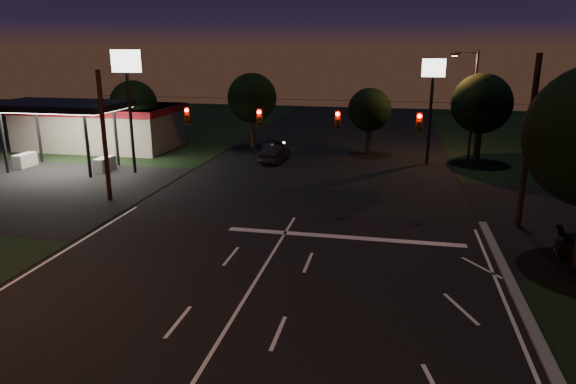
# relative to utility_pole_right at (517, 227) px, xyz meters

# --- Properties ---
(ground) EXTENTS (140.00, 140.00, 0.00)m
(ground) POSITION_rel_utility_pole_right_xyz_m (-12.00, -15.00, 0.00)
(ground) COLOR black
(ground) RESTS_ON ground
(cross_street_left) EXTENTS (20.00, 16.00, 0.02)m
(cross_street_left) POSITION_rel_utility_pole_right_xyz_m (-32.00, 1.00, 0.00)
(cross_street_left) COLOR black
(cross_street_left) RESTS_ON ground
(stop_bar) EXTENTS (12.00, 0.50, 0.01)m
(stop_bar) POSITION_rel_utility_pole_right_xyz_m (-9.00, -3.50, 0.01)
(stop_bar) COLOR silver
(stop_bar) RESTS_ON ground
(utility_pole_right) EXTENTS (0.30, 0.30, 9.00)m
(utility_pole_right) POSITION_rel_utility_pole_right_xyz_m (0.00, 0.00, 0.00)
(utility_pole_right) COLOR black
(utility_pole_right) RESTS_ON ground
(utility_pole_left) EXTENTS (0.28, 0.28, 8.00)m
(utility_pole_left) POSITION_rel_utility_pole_right_xyz_m (-24.00, 0.00, 0.00)
(utility_pole_left) COLOR black
(utility_pole_left) RESTS_ON ground
(signal_span) EXTENTS (24.00, 0.40, 1.56)m
(signal_span) POSITION_rel_utility_pole_right_xyz_m (-12.00, -0.04, 5.50)
(signal_span) COLOR black
(signal_span) RESTS_ON ground
(gas_station) EXTENTS (14.20, 16.10, 5.25)m
(gas_station) POSITION_rel_utility_pole_right_xyz_m (-33.86, 15.39, 2.38)
(gas_station) COLOR gray
(gas_station) RESTS_ON ground
(pole_sign_left_near) EXTENTS (2.20, 0.30, 9.10)m
(pole_sign_left_near) POSITION_rel_utility_pole_right_xyz_m (-26.00, 7.00, 6.98)
(pole_sign_left_near) COLOR black
(pole_sign_left_near) RESTS_ON ground
(pole_sign_right) EXTENTS (1.80, 0.30, 8.40)m
(pole_sign_right) POSITION_rel_utility_pole_right_xyz_m (-4.00, 15.00, 6.24)
(pole_sign_right) COLOR black
(pole_sign_right) RESTS_ON ground
(street_light_right_far) EXTENTS (2.20, 0.35, 9.00)m
(street_light_right_far) POSITION_rel_utility_pole_right_xyz_m (-0.76, 17.00, 5.24)
(street_light_right_far) COLOR black
(street_light_right_far) RESTS_ON ground
(tree_far_a) EXTENTS (4.20, 4.20, 6.42)m
(tree_far_a) POSITION_rel_utility_pole_right_xyz_m (-29.98, 15.12, 4.26)
(tree_far_a) COLOR black
(tree_far_a) RESTS_ON ground
(tree_far_b) EXTENTS (4.60, 4.60, 6.98)m
(tree_far_b) POSITION_rel_utility_pole_right_xyz_m (-19.98, 19.13, 4.61)
(tree_far_b) COLOR black
(tree_far_b) RESTS_ON ground
(tree_far_c) EXTENTS (3.80, 3.80, 5.86)m
(tree_far_c) POSITION_rel_utility_pole_right_xyz_m (-8.98, 18.10, 3.90)
(tree_far_c) COLOR black
(tree_far_c) RESTS_ON ground
(tree_far_d) EXTENTS (4.80, 4.80, 7.30)m
(tree_far_d) POSITION_rel_utility_pole_right_xyz_m (0.02, 16.13, 4.83)
(tree_far_d) COLOR black
(tree_far_d) RESTS_ON ground
(car_oncoming_a) EXTENTS (1.78, 4.13, 1.39)m
(car_oncoming_a) POSITION_rel_utility_pole_right_xyz_m (-17.46, 16.25, 0.69)
(car_oncoming_a) COLOR black
(car_oncoming_a) RESTS_ON ground
(car_oncoming_b) EXTENTS (1.83, 4.40, 1.41)m
(car_oncoming_b) POSITION_rel_utility_pole_right_xyz_m (-16.43, 13.06, 0.71)
(car_oncoming_b) COLOR black
(car_oncoming_b) RESTS_ON ground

